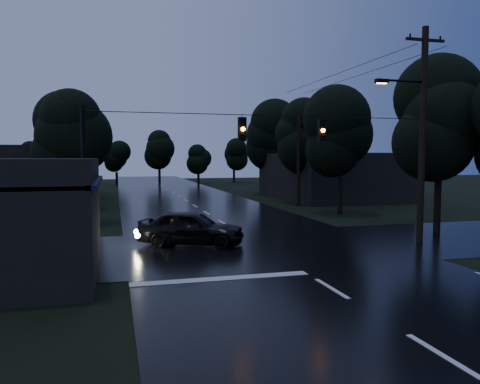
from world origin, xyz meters
name	(u,v)px	position (x,y,z in m)	size (l,w,h in m)	color
ground	(441,356)	(0.00, 0.00, 0.00)	(160.00, 160.00, 0.00)	black
main_road	(195,206)	(0.00, 30.00, 0.00)	(12.00, 120.00, 0.02)	black
cross_street	(262,247)	(0.00, 12.00, 0.00)	(60.00, 9.00, 0.02)	black
building_far_right	(329,176)	(14.00, 34.00, 2.20)	(10.00, 14.00, 4.40)	black
building_far_left	(31,173)	(-14.00, 40.00, 2.50)	(10.00, 16.00, 5.00)	black
utility_pole_main	(421,131)	(7.41, 11.00, 5.26)	(3.50, 0.30, 10.00)	black
utility_pole_far	(299,159)	(8.30, 28.00, 3.88)	(2.00, 0.30, 7.50)	black
anchor_pole_left	(84,184)	(-7.50, 11.00, 3.00)	(0.18, 0.18, 6.00)	black
span_signals	(282,129)	(0.56, 10.99, 5.24)	(15.00, 0.37, 1.12)	black
tree_corner_near	(440,119)	(10.00, 13.00, 5.99)	(4.48, 4.48, 9.44)	black
tree_left_a	(68,137)	(-9.00, 22.00, 5.24)	(3.92, 3.92, 8.26)	black
tree_left_b	(69,136)	(-9.60, 30.00, 5.62)	(4.20, 4.20, 8.85)	black
tree_left_c	(72,137)	(-10.20, 40.00, 5.99)	(4.48, 4.48, 9.44)	black
tree_right_a	(341,134)	(9.00, 22.00, 5.62)	(4.20, 4.20, 8.85)	black
tree_right_b	(304,134)	(9.60, 30.00, 5.99)	(4.48, 4.48, 9.44)	black
tree_right_c	(273,135)	(10.20, 40.00, 6.37)	(4.76, 4.76, 10.03)	black
car	(191,228)	(-3.01, 13.17, 0.82)	(1.93, 4.81, 1.64)	black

